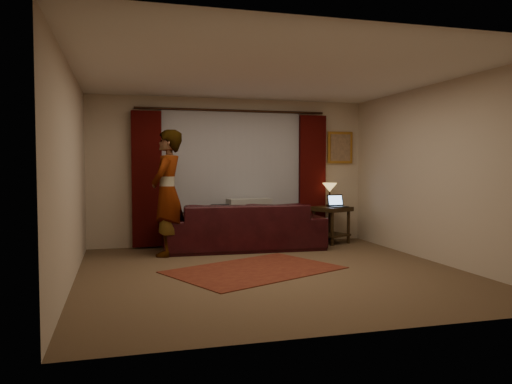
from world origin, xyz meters
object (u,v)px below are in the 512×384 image
person (167,193)px  end_table (331,225)px  tiffany_lamp (330,195)px  laptop_sofa (221,212)px  sofa (243,217)px  laptop_table (338,201)px

person → end_table: bearing=124.0°
end_table → tiffany_lamp: 0.55m
laptop_sofa → person: size_ratio=0.17×
sofa → person: bearing=15.3°
end_table → tiffany_lamp: tiffany_lamp is taller
laptop_sofa → end_table: bearing=13.2°
laptop_sofa → laptop_table: 2.21m
tiffany_lamp → person: 3.04m
laptop_table → laptop_sofa: bearing=-178.9°
sofa → end_table: sofa is taller
laptop_sofa → end_table: laptop_sofa is taller
tiffany_lamp → laptop_table: tiffany_lamp is taller
laptop_table → sofa: bearing=177.0°
sofa → person: size_ratio=1.36×
end_table → laptop_table: bearing=-53.4°
laptop_table → person: bearing=-178.6°
tiffany_lamp → laptop_table: (0.09, -0.19, -0.10)m
tiffany_lamp → person: size_ratio=0.22×
laptop_table → person: (-3.07, -0.37, 0.21)m
sofa → laptop_sofa: sofa is taller
laptop_sofa → tiffany_lamp: 2.16m
person → laptop_sofa: bearing=122.4°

